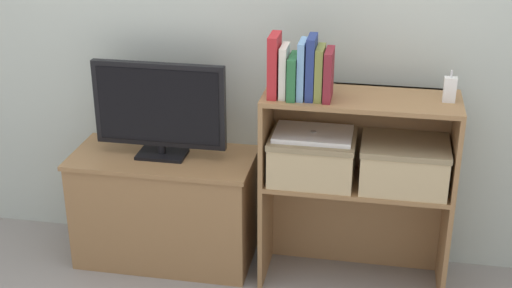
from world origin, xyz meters
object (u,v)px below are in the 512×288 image
(book_ivory, at_px, (284,71))
(storage_basket_right, at_px, (404,162))
(book_skyblue, at_px, (302,69))
(storage_basket_left, at_px, (312,155))
(tv_stand, at_px, (165,207))
(laptop, at_px, (313,134))
(book_crimson, at_px, (274,65))
(book_forest, at_px, (293,76))
(book_maroon, at_px, (329,75))
(baby_monitor, at_px, (450,89))
(book_navy, at_px, (311,67))
(tv, at_px, (159,108))
(book_olive, at_px, (320,73))

(book_ivory, xyz_separation_m, storage_basket_right, (0.51, 0.04, -0.38))
(book_skyblue, xyz_separation_m, storage_basket_left, (0.05, 0.04, -0.40))
(book_skyblue, bearing_deg, tv_stand, 172.38)
(tv_stand, bearing_deg, laptop, -3.71)
(book_crimson, relative_size, book_forest, 1.47)
(book_ivory, relative_size, book_maroon, 1.04)
(book_maroon, distance_m, baby_monitor, 0.49)
(book_navy, height_order, storage_basket_left, book_navy)
(book_crimson, distance_m, storage_basket_right, 0.69)
(book_crimson, bearing_deg, book_navy, 0.00)
(book_skyblue, xyz_separation_m, book_maroon, (0.11, 0.00, -0.02))
(tv, bearing_deg, baby_monitor, -1.31)
(book_forest, bearing_deg, storage_basket_right, 4.97)
(laptop, bearing_deg, storage_basket_right, 0.00)
(book_olive, bearing_deg, book_ivory, 180.00)
(book_forest, distance_m, book_navy, 0.08)
(tv, bearing_deg, book_forest, -7.91)
(book_maroon, bearing_deg, tv_stand, 173.46)
(book_forest, xyz_separation_m, book_maroon, (0.14, 0.00, 0.02))
(baby_monitor, bearing_deg, tv, 178.69)
(book_ivory, distance_m, laptop, 0.31)
(book_ivory, xyz_separation_m, baby_monitor, (0.66, 0.06, -0.06))
(storage_basket_right, relative_size, laptop, 1.11)
(book_navy, bearing_deg, baby_monitor, 5.78)
(book_navy, bearing_deg, book_olive, 0.00)
(baby_monitor, bearing_deg, book_skyblue, -174.57)
(book_crimson, relative_size, book_navy, 1.00)
(book_crimson, distance_m, storage_basket_left, 0.44)
(book_olive, bearing_deg, storage_basket_right, 6.42)
(book_forest, bearing_deg, book_maroon, 0.00)
(book_navy, height_order, book_maroon, book_navy)
(tv, relative_size, book_olive, 2.77)
(tv_stand, height_order, book_forest, book_forest)
(book_crimson, distance_m, book_forest, 0.09)
(book_maroon, bearing_deg, storage_basket_left, 144.75)
(book_maroon, relative_size, baby_monitor, 1.55)
(book_navy, bearing_deg, storage_basket_left, 72.67)
(book_forest, relative_size, book_navy, 0.68)
(tv_stand, xyz_separation_m, book_ivory, (0.57, -0.09, 0.73))
(book_ivory, bearing_deg, book_maroon, 0.00)
(book_crimson, distance_m, laptop, 0.35)
(book_crimson, xyz_separation_m, book_maroon, (0.22, 0.00, -0.03))
(book_forest, bearing_deg, book_navy, 0.00)
(book_crimson, bearing_deg, book_forest, 0.00)
(book_olive, bearing_deg, baby_monitor, 6.17)
(tv, bearing_deg, book_maroon, -6.42)
(storage_basket_left, bearing_deg, tv, 176.42)
(book_ivory, height_order, book_skyblue, book_skyblue)
(book_skyblue, xyz_separation_m, laptop, (0.05, 0.04, -0.30))
(book_forest, relative_size, laptop, 0.53)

